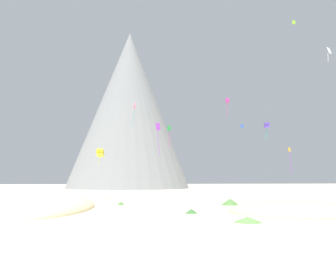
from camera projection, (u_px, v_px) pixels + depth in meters
The scene contains 18 objects.
ground_plane at pixel (242, 220), 34.59m from camera, with size 400.00×400.00×0.00m, color beige.
dune_foreground_left at pixel (297, 213), 41.79m from camera, with size 15.29×15.67×2.90m, color #C6B284.
dune_foreground_right at pixel (52, 208), 47.63m from camera, with size 27.76×10.77×3.76m, color beige.
bush_ridge_crest at pixel (121, 203), 53.58m from camera, with size 1.22×1.22×0.52m, color #477238.
bush_near_right at pixel (191, 211), 40.84m from camera, with size 1.44×1.44×0.54m, color #386633.
bush_near_left at pixel (230, 202), 53.25m from camera, with size 2.74×2.74×0.99m, color #477238.
bush_mid_center at pixel (248, 219), 32.69m from camera, with size 2.63×2.63×0.52m, color #568442.
rock_massif at pixel (125, 115), 144.83m from camera, with size 59.97×59.97×62.86m.
kite_white_high at pixel (329, 51), 69.52m from camera, with size 0.96×0.83×2.82m.
kite_blue_mid at pixel (242, 126), 86.55m from camera, with size 0.52×0.72×0.89m.
kite_indigo_mid at pixel (267, 125), 74.52m from camera, with size 1.24×1.21×3.67m.
kite_gold_low at pixel (290, 155), 66.87m from camera, with size 0.40×0.85×4.86m.
kite_violet_low at pixel (158, 132), 61.69m from camera, with size 0.92×0.43×5.47m.
kite_yellow_low at pixel (100, 153), 67.21m from camera, with size 1.38×1.48×2.97m.
kite_magenta_mid at pixel (227, 101), 93.28m from camera, with size 0.95×1.49×5.29m.
kite_lime_high at pixel (294, 22), 85.76m from camera, with size 0.80×0.19×0.99m.
kite_rainbow_mid at pixel (134, 106), 91.23m from camera, with size 0.90×2.02×6.29m.
kite_green_mid at pixel (169, 131), 76.68m from camera, with size 0.81×0.61×4.69m.
Camera 1 is at (-11.07, -34.29, 4.00)m, focal length 38.68 mm.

